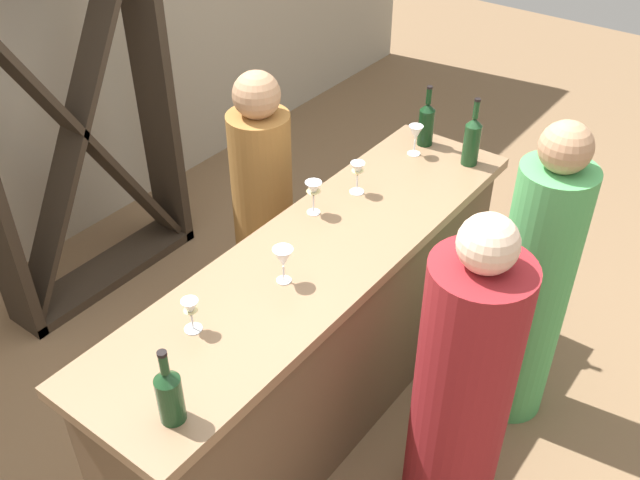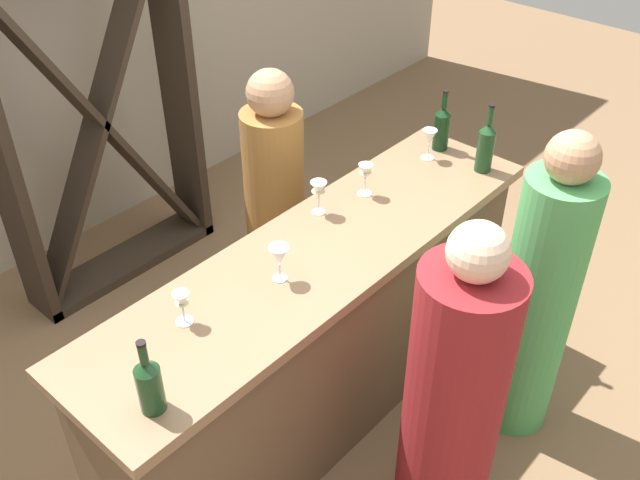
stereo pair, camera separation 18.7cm
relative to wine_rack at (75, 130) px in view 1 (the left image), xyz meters
name	(u,v)px [view 1 (the left image)]	position (x,y,z in m)	size (l,w,h in m)	color
ground_plane	(320,412)	(-0.06, -1.65, -0.99)	(12.00, 12.00, 0.00)	#846647
bar_counter	(320,338)	(-0.06, -1.65, -0.48)	(2.27, 0.59, 1.00)	brown
wine_rack	(75,130)	(0.00, 0.00, 0.00)	(1.17, 0.28, 1.97)	#33281E
wine_bottle_leftmost_olive_green	(169,394)	(-1.01, -1.80, 0.12)	(0.08, 0.08, 0.29)	#193D1E
wine_bottle_second_left_olive_green	(472,140)	(0.91, -1.81, 0.14)	(0.08, 0.08, 0.34)	#193D1E
wine_bottle_center_dark_green	(426,123)	(0.95, -1.54, 0.13)	(0.08, 0.08, 0.31)	black
wine_glass_near_left	(283,258)	(-0.30, -1.66, 0.12)	(0.08, 0.08, 0.15)	white
wine_glass_near_center	(191,310)	(-0.70, -1.57, 0.10)	(0.06, 0.06, 0.13)	white
wine_glass_near_right	(416,134)	(0.83, -1.55, 0.12)	(0.07, 0.07, 0.15)	white
wine_glass_far_left	(358,171)	(0.38, -1.52, 0.12)	(0.07, 0.07, 0.15)	white
wine_glass_far_center	(313,191)	(0.13, -1.47, 0.12)	(0.07, 0.07, 0.15)	white
person_left_guest	(533,290)	(0.56, -2.34, -0.27)	(0.38, 0.38, 1.52)	#4CA559
person_center_guest	(462,392)	(-0.11, -2.36, -0.31)	(0.43, 0.43, 1.48)	maroon
person_right_guest	(263,212)	(0.35, -0.98, -0.31)	(0.32, 0.32, 1.44)	#9E6B33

